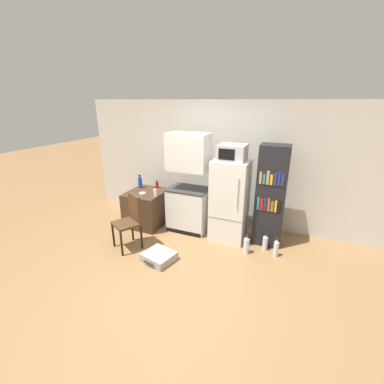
# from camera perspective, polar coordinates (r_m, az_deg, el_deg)

# --- Properties ---
(ground_plane) EXTENTS (24.00, 24.00, 0.00)m
(ground_plane) POSITION_cam_1_polar(r_m,az_deg,el_deg) (4.14, -3.58, -16.92)
(ground_plane) COLOR olive
(wall_back) EXTENTS (6.40, 0.10, 2.49)m
(wall_back) POSITION_cam_1_polar(r_m,az_deg,el_deg) (5.27, 7.90, 6.10)
(wall_back) COLOR beige
(wall_back) RESTS_ON ground_plane
(side_table) EXTENTS (0.72, 0.80, 0.71)m
(side_table) POSITION_cam_1_polar(r_m,az_deg,el_deg) (5.44, -10.01, -3.47)
(side_table) COLOR #422D1E
(side_table) RESTS_ON ground_plane
(kitchen_hutch) EXTENTS (0.78, 0.55, 1.92)m
(kitchen_hutch) POSITION_cam_1_polar(r_m,az_deg,el_deg) (4.94, -0.78, 1.11)
(kitchen_hutch) COLOR silver
(kitchen_hutch) RESTS_ON ground_plane
(refrigerator) EXTENTS (0.63, 0.61, 1.50)m
(refrigerator) POSITION_cam_1_polar(r_m,az_deg,el_deg) (4.72, 8.37, -1.87)
(refrigerator) COLOR silver
(refrigerator) RESTS_ON ground_plane
(microwave) EXTENTS (0.47, 0.42, 0.27)m
(microwave) POSITION_cam_1_polar(r_m,az_deg,el_deg) (4.47, 8.93, 8.70)
(microwave) COLOR #B7B7BC
(microwave) RESTS_ON refrigerator
(bookshelf) EXTENTS (0.48, 0.39, 1.79)m
(bookshelf) POSITION_cam_1_polar(r_m,az_deg,el_deg) (4.65, 17.06, -0.93)
(bookshelf) COLOR black
(bookshelf) RESTS_ON ground_plane
(bottle_blue_soda) EXTENTS (0.09, 0.09, 0.28)m
(bottle_blue_soda) POSITION_cam_1_polar(r_m,az_deg,el_deg) (5.54, -11.47, 2.10)
(bottle_blue_soda) COLOR #1E47A3
(bottle_blue_soda) RESTS_ON side_table
(bottle_milk_white) EXTENTS (0.07, 0.07, 0.18)m
(bottle_milk_white) POSITION_cam_1_polar(r_m,az_deg,el_deg) (5.01, -8.17, -0.11)
(bottle_milk_white) COLOR white
(bottle_milk_white) RESTS_ON side_table
(bottle_ketchup_red) EXTENTS (0.06, 0.06, 0.16)m
(bottle_ketchup_red) POSITION_cam_1_polar(r_m,az_deg,el_deg) (5.50, -7.77, 1.62)
(bottle_ketchup_red) COLOR #AD1914
(bottle_ketchup_red) RESTS_ON side_table
(bowl) EXTENTS (0.12, 0.12, 0.03)m
(bowl) POSITION_cam_1_polar(r_m,az_deg,el_deg) (5.17, -10.93, -0.32)
(bowl) COLOR silver
(bowl) RESTS_ON side_table
(chair) EXTENTS (0.54, 0.54, 0.96)m
(chair) POSITION_cam_1_polar(r_m,az_deg,el_deg) (4.58, -13.50, -5.44)
(chair) COLOR black
(chair) RESTS_ON ground_plane
(suitcase_large_flat) EXTENTS (0.56, 0.53, 0.13)m
(suitcase_large_flat) POSITION_cam_1_polar(r_m,az_deg,el_deg) (4.34, -7.35, -14.06)
(suitcase_large_flat) COLOR #99999E
(suitcase_large_flat) RESTS_ON ground_plane
(water_bottle_front) EXTENTS (0.09, 0.09, 0.31)m
(water_bottle_front) POSITION_cam_1_polar(r_m,az_deg,el_deg) (4.72, 15.93, -10.82)
(water_bottle_front) COLOR silver
(water_bottle_front) RESTS_ON ground_plane
(water_bottle_middle) EXTENTS (0.10, 0.10, 0.35)m
(water_bottle_middle) POSITION_cam_1_polar(r_m,az_deg,el_deg) (4.54, 11.98, -11.54)
(water_bottle_middle) COLOR silver
(water_bottle_middle) RESTS_ON ground_plane
(water_bottle_back) EXTENTS (0.08, 0.08, 0.34)m
(water_bottle_back) POSITION_cam_1_polar(r_m,az_deg,el_deg) (4.58, 18.17, -11.87)
(water_bottle_back) COLOR silver
(water_bottle_back) RESTS_ON ground_plane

